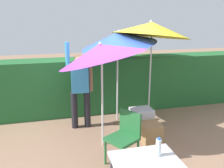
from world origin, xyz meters
TOP-DOWN VIEW (x-y plane):
  - ground_plane at (0.00, 0.00)m, footprint 24.00×24.00m
  - hedge_row at (0.00, 1.74)m, footprint 8.00×0.70m
  - umbrella_rainbow at (-0.29, -0.07)m, footprint 1.62×1.57m
  - umbrella_orange at (0.32, 1.03)m, footprint 1.70×1.68m
  - umbrella_yellow at (1.14, 1.16)m, footprint 1.84×1.82m
  - person_vendor at (-0.57, 0.83)m, footprint 0.55×0.24m
  - chair_plastic at (-0.03, -0.70)m, footprint 0.60×0.60m
  - cooler_box at (0.69, 0.42)m, footprint 0.46×0.39m
  - crate_cardboard at (0.66, -0.17)m, footprint 0.36×0.40m
  - folding_table at (-0.11, -1.80)m, footprint 0.80×0.60m
  - bottle_water at (0.07, -1.75)m, footprint 0.07×0.07m

SIDE VIEW (x-z plane):
  - ground_plane at x=0.00m, z-range 0.00..0.00m
  - crate_cardboard at x=0.66m, z-range 0.00..0.39m
  - cooler_box at x=0.69m, z-range 0.00..0.46m
  - chair_plastic at x=-0.03m, z-range 0.07..0.96m
  - folding_table at x=-0.11m, z-range 0.28..1.02m
  - hedge_row at x=0.00m, z-range 0.00..1.38m
  - bottle_water at x=0.07m, z-range 0.74..0.98m
  - person_vendor at x=-0.57m, z-range -0.01..1.87m
  - umbrella_rainbow at x=-0.29m, z-range 0.69..2.89m
  - umbrella_orange at x=0.32m, z-range 0.79..3.01m
  - umbrella_yellow at x=1.14m, z-range 0.88..3.30m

